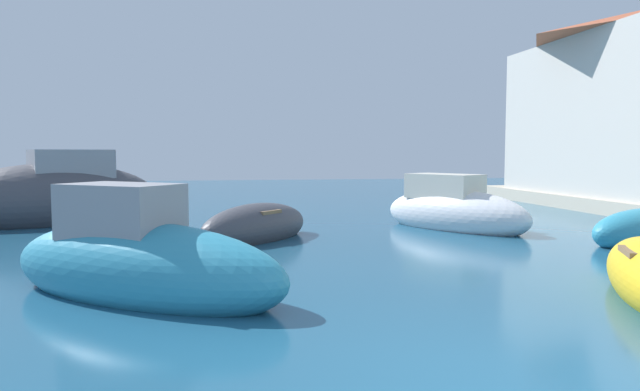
# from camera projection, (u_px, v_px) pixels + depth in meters

# --- Properties ---
(moored_boat_0) EXTENTS (6.73, 4.97, 2.71)m
(moored_boat_0) POSITION_uv_depth(u_px,v_px,m) (56.00, 199.00, 17.27)
(moored_boat_0) COLOR #3F3F47
(moored_boat_0) RESTS_ON ground
(moored_boat_1) EXTENTS (3.39, 3.58, 1.14)m
(moored_boat_1) POSITION_uv_depth(u_px,v_px,m) (256.00, 227.00, 13.91)
(moored_boat_1) COLOR #3F3F47
(moored_boat_1) RESTS_ON ground
(moored_boat_2) EXTENTS (4.86, 4.11, 1.97)m
(moored_boat_2) POSITION_uv_depth(u_px,v_px,m) (140.00, 263.00, 8.43)
(moored_boat_2) COLOR teal
(moored_boat_2) RESTS_ON ground
(moored_boat_4) EXTENTS (3.69, 4.75, 1.82)m
(moored_boat_4) POSITION_uv_depth(u_px,v_px,m) (453.00, 211.00, 15.99)
(moored_boat_4) COLOR white
(moored_boat_4) RESTS_ON ground
(waterfront_building_annex) EXTENTS (6.03, 10.25, 6.92)m
(waterfront_building_annex) POSITION_uv_depth(u_px,v_px,m) (638.00, 102.00, 21.81)
(waterfront_building_annex) COLOR beige
(waterfront_building_annex) RESTS_ON quay_promenade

